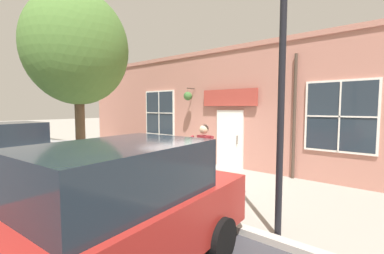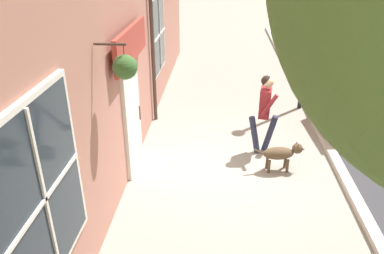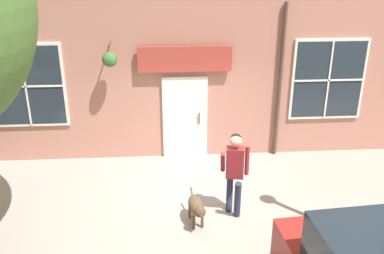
{
  "view_description": "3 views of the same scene",
  "coord_description": "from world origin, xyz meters",
  "px_view_note": "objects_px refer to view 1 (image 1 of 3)",
  "views": [
    {
      "loc": [
        5.91,
        4.79,
        2.2
      ],
      "look_at": [
        -0.76,
        -0.74,
        1.54
      ],
      "focal_mm": 24.0,
      "sensor_mm": 36.0,
      "label": 1
    },
    {
      "loc": [
        -0.5,
        -6.63,
        4.15
      ],
      "look_at": [
        -0.98,
        -0.29,
        1.03
      ],
      "focal_mm": 35.0,
      "sensor_mm": 36.0,
      "label": 2
    },
    {
      "loc": [
        7.66,
        -0.62,
        4.95
      ],
      "look_at": [
        -1.03,
        -0.01,
        1.28
      ],
      "focal_mm": 40.0,
      "sensor_mm": 36.0,
      "label": 3
    }
  ],
  "objects_px": {
    "dog_on_leash": "(175,172)",
    "street_tree_by_curb": "(77,51)",
    "pedestrian_walking": "(204,150)",
    "street_lamp": "(282,58)",
    "leaning_bicycle": "(89,156)",
    "parked_car_mid_block": "(108,216)",
    "fire_hydrant": "(70,156)"
  },
  "relations": [
    {
      "from": "pedestrian_walking",
      "to": "street_lamp",
      "type": "bearing_deg",
      "value": 62.97
    },
    {
      "from": "pedestrian_walking",
      "to": "fire_hydrant",
      "type": "relative_size",
      "value": 2.28
    },
    {
      "from": "leaning_bicycle",
      "to": "street_lamp",
      "type": "relative_size",
      "value": 0.38
    },
    {
      "from": "street_tree_by_curb",
      "to": "fire_hydrant",
      "type": "distance_m",
      "value": 3.8
    },
    {
      "from": "parked_car_mid_block",
      "to": "pedestrian_walking",
      "type": "bearing_deg",
      "value": -160.1
    },
    {
      "from": "parked_car_mid_block",
      "to": "fire_hydrant",
      "type": "xyz_separation_m",
      "value": [
        -2.69,
        -6.78,
        -0.48
      ]
    },
    {
      "from": "pedestrian_walking",
      "to": "fire_hydrant",
      "type": "xyz_separation_m",
      "value": [
        1.06,
        -5.43,
        -0.67
      ]
    },
    {
      "from": "pedestrian_walking",
      "to": "parked_car_mid_block",
      "type": "bearing_deg",
      "value": 19.9
    },
    {
      "from": "parked_car_mid_block",
      "to": "fire_hydrant",
      "type": "bearing_deg",
      "value": -111.61
    },
    {
      "from": "pedestrian_walking",
      "to": "parked_car_mid_block",
      "type": "height_order",
      "value": "same"
    },
    {
      "from": "dog_on_leash",
      "to": "street_tree_by_curb",
      "type": "bearing_deg",
      "value": -79.11
    },
    {
      "from": "street_lamp",
      "to": "pedestrian_walking",
      "type": "bearing_deg",
      "value": -117.03
    },
    {
      "from": "street_tree_by_curb",
      "to": "parked_car_mid_block",
      "type": "distance_m",
      "value": 7.34
    },
    {
      "from": "dog_on_leash",
      "to": "street_tree_by_curb",
      "type": "relative_size",
      "value": 0.17
    },
    {
      "from": "leaning_bicycle",
      "to": "street_lamp",
      "type": "height_order",
      "value": "street_lamp"
    },
    {
      "from": "street_tree_by_curb",
      "to": "fire_hydrant",
      "type": "relative_size",
      "value": 8.01
    },
    {
      "from": "dog_on_leash",
      "to": "leaning_bicycle",
      "type": "xyz_separation_m",
      "value": [
        0.28,
        -4.15,
        -0.02
      ]
    },
    {
      "from": "street_tree_by_curb",
      "to": "street_lamp",
      "type": "bearing_deg",
      "value": 88.21
    },
    {
      "from": "pedestrian_walking",
      "to": "fire_hydrant",
      "type": "distance_m",
      "value": 5.57
    },
    {
      "from": "pedestrian_walking",
      "to": "leaning_bicycle",
      "type": "height_order",
      "value": "pedestrian_walking"
    },
    {
      "from": "pedestrian_walking",
      "to": "dog_on_leash",
      "type": "bearing_deg",
      "value": -67.36
    },
    {
      "from": "dog_on_leash",
      "to": "street_lamp",
      "type": "height_order",
      "value": "street_lamp"
    },
    {
      "from": "pedestrian_walking",
      "to": "leaning_bicycle",
      "type": "bearing_deg",
      "value": -83.09
    },
    {
      "from": "leaning_bicycle",
      "to": "parked_car_mid_block",
      "type": "relative_size",
      "value": 0.39
    },
    {
      "from": "parked_car_mid_block",
      "to": "street_lamp",
      "type": "xyz_separation_m",
      "value": [
        -2.46,
        1.17,
        2.11
      ]
    },
    {
      "from": "street_lamp",
      "to": "dog_on_leash",
      "type": "bearing_deg",
      "value": -106.53
    },
    {
      "from": "dog_on_leash",
      "to": "street_lamp",
      "type": "xyz_separation_m",
      "value": [
        0.98,
        3.29,
        2.59
      ]
    },
    {
      "from": "dog_on_leash",
      "to": "street_tree_by_curb",
      "type": "xyz_separation_m",
      "value": [
        0.75,
        -3.9,
        3.72
      ]
    },
    {
      "from": "street_tree_by_curb",
      "to": "parked_car_mid_block",
      "type": "relative_size",
      "value": 1.39
    },
    {
      "from": "street_tree_by_curb",
      "to": "leaning_bicycle",
      "type": "bearing_deg",
      "value": -152.15
    },
    {
      "from": "dog_on_leash",
      "to": "fire_hydrant",
      "type": "relative_size",
      "value": 1.34
    },
    {
      "from": "pedestrian_walking",
      "to": "street_tree_by_curb",
      "type": "height_order",
      "value": "street_tree_by_curb"
    }
  ]
}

